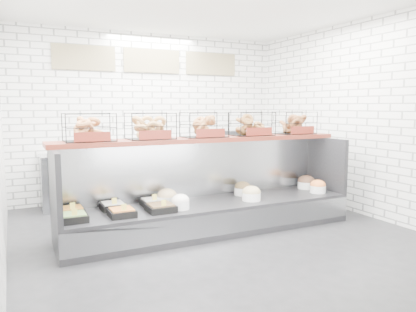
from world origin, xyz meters
TOP-DOWN VIEW (x-y plane):
  - ground at (0.00, 0.00)m, footprint 5.50×5.50m
  - room_shell at (0.00, 0.60)m, footprint 5.02×5.51m
  - display_case at (-0.01, 0.35)m, footprint 4.00×0.90m
  - bagel_shelf at (-0.00, 0.52)m, footprint 4.10×0.50m
  - prep_counter at (0.00, 2.43)m, footprint 4.00×0.60m

SIDE VIEW (x-z plane):
  - ground at x=0.00m, z-range 0.00..0.00m
  - display_case at x=-0.01m, z-range -0.27..0.93m
  - prep_counter at x=0.00m, z-range -0.13..1.07m
  - bagel_shelf at x=0.00m, z-range 1.18..1.58m
  - room_shell at x=0.00m, z-range 0.55..3.56m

